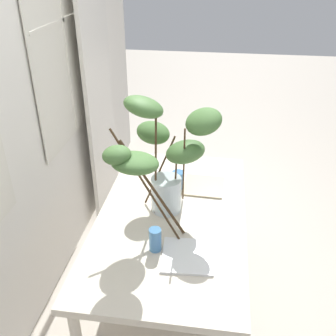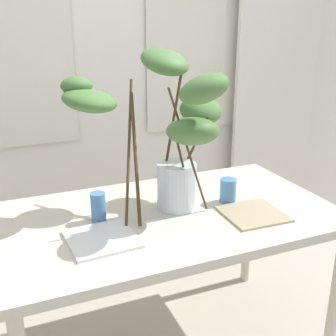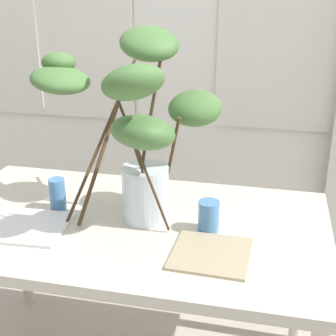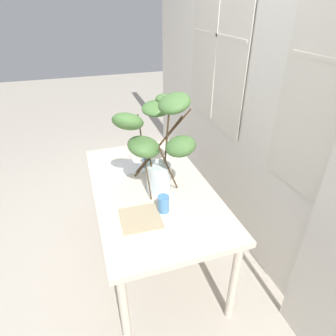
{
  "view_description": "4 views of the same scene",
  "coord_description": "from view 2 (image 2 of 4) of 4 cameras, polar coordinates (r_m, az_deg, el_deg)",
  "views": [
    {
      "loc": [
        -1.75,
        -0.23,
        2.03
      ],
      "look_at": [
        0.09,
        0.03,
        0.97
      ],
      "focal_mm": 41.62,
      "sensor_mm": 36.0,
      "label": 1
    },
    {
      "loc": [
        -0.64,
        -1.5,
        1.5
      ],
      "look_at": [
        0.04,
        0.09,
        0.89
      ],
      "focal_mm": 44.96,
      "sensor_mm": 36.0,
      "label": 2
    },
    {
      "loc": [
        0.48,
        -1.48,
        1.55
      ],
      "look_at": [
        0.13,
        0.09,
        0.91
      ],
      "focal_mm": 51.36,
      "sensor_mm": 36.0,
      "label": 3
    },
    {
      "loc": [
        1.66,
        -0.42,
        1.88
      ],
      "look_at": [
        0.1,
        0.09,
        0.92
      ],
      "focal_mm": 30.52,
      "sensor_mm": 36.0,
      "label": 4
    }
  ],
  "objects": [
    {
      "name": "drinking_glass_blue_right",
      "position": [
        1.91,
        8.06,
        -3.01
      ],
      "size": [
        0.07,
        0.07,
        0.11
      ],
      "primitive_type": "cylinder",
      "color": "#4C84BC",
      "rests_on": "dining_table"
    },
    {
      "name": "curtain_sheer_side",
      "position": [
        2.81,
        14.77,
        13.55
      ],
      "size": [
        0.61,
        0.03,
        2.5
      ],
      "primitive_type": "cube",
      "color": "silver",
      "rests_on": "ground"
    },
    {
      "name": "plate_square_right",
      "position": [
        1.83,
        11.44,
        -6.09
      ],
      "size": [
        0.25,
        0.25,
        0.01
      ],
      "primitive_type": "cube",
      "rotation": [
        0.0,
        0.0,
        -0.04
      ],
      "color": "tan",
      "rests_on": "dining_table"
    },
    {
      "name": "back_wall_with_windows",
      "position": [
        2.46,
        -8.39,
        19.46
      ],
      "size": [
        4.66,
        0.14,
        3.02
      ],
      "color": "silver",
      "rests_on": "ground"
    },
    {
      "name": "plate_square_left",
      "position": [
        1.61,
        -8.96,
        -9.46
      ],
      "size": [
        0.26,
        0.26,
        0.01
      ],
      "primitive_type": "cube",
      "rotation": [
        0.0,
        0.0,
        0.05
      ],
      "color": "white",
      "rests_on": "dining_table"
    },
    {
      "name": "vase_with_branches",
      "position": [
        1.73,
        0.08,
        6.02
      ],
      "size": [
        0.76,
        0.58,
        0.7
      ],
      "color": "silver",
      "rests_on": "dining_table"
    },
    {
      "name": "drinking_glass_blue_left",
      "position": [
        1.74,
        -9.43,
        -5.25
      ],
      "size": [
        0.06,
        0.06,
        0.12
      ],
      "primitive_type": "cylinder",
      "color": "#4C84BC",
      "rests_on": "dining_table"
    },
    {
      "name": "dining_table",
      "position": [
        1.84,
        0.04,
        -8.03
      ],
      "size": [
        1.44,
        0.82,
        0.72
      ],
      "color": "beige",
      "rests_on": "ground"
    }
  ]
}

